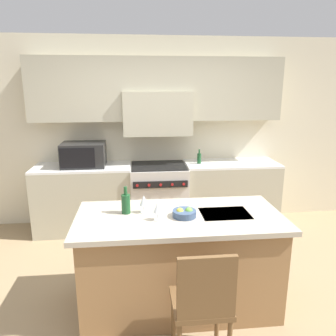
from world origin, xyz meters
The scene contains 12 objects.
ground_plane centered at (0.00, 0.00, 0.00)m, with size 10.00×10.00×0.00m, color #997F5B.
back_cabinetry centered at (0.00, 2.07, 1.59)m, with size 10.00×0.46×2.70m.
back_counter centered at (0.00, 1.82, 0.47)m, with size 3.45×0.62×0.94m.
range_stove centered at (0.00, 1.80, 0.47)m, with size 0.79×0.70×0.93m.
microwave centered at (-1.03, 1.82, 1.11)m, with size 0.58×0.44×0.33m.
kitchen_island centered at (0.06, 0.05, 0.46)m, with size 1.85×0.88×0.90m.
island_chair centered at (0.12, -0.70, 0.55)m, with size 0.42×0.40×0.97m.
wine_bottle centered at (-0.42, 0.14, 1.00)m, with size 0.08×0.08×0.25m.
wine_glass_near centered at (-0.14, -0.04, 1.02)m, with size 0.08×0.08×0.16m.
wine_glass_far centered at (-0.26, 0.14, 1.02)m, with size 0.08×0.08×0.16m.
fruit_bowl centered at (0.10, 0.01, 0.94)m, with size 0.21×0.21×0.08m.
oil_bottle_on_counter centered at (0.58, 1.81, 1.02)m, with size 0.06×0.06×0.21m.
Camera 1 is at (-0.32, -2.66, 2.04)m, focal length 35.00 mm.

